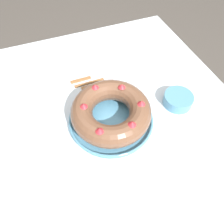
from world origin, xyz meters
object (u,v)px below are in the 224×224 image
at_px(cake_knife, 97,85).
at_px(serving_dish, 112,120).
at_px(bundt_cake, 112,112).
at_px(side_bowl, 178,100).
at_px(serving_knife, 90,78).
at_px(fork, 98,80).

bearing_deg(cake_knife, serving_dish, 1.90).
xyz_separation_m(bundt_cake, side_bowl, (0.01, 0.31, -0.05)).
bearing_deg(serving_knife, side_bowl, 52.72).
distance_m(serving_dish, side_bowl, 0.31).
relative_size(cake_knife, side_bowl, 1.40).
relative_size(fork, side_bowl, 1.59).
bearing_deg(serving_dish, side_bowl, 88.38).
height_order(fork, cake_knife, cake_knife).
bearing_deg(fork, serving_knife, -138.77).
height_order(serving_knife, cake_knife, same).
bearing_deg(bundt_cake, side_bowl, 88.39).
height_order(serving_dish, bundt_cake, bundt_cake).
height_order(fork, side_bowl, side_bowl).
height_order(bundt_cake, serving_knife, bundt_cake).
relative_size(bundt_cake, serving_knife, 1.44).
xyz_separation_m(bundt_cake, cake_knife, (-0.23, 0.01, -0.07)).
distance_m(serving_dish, fork, 0.26).
distance_m(bundt_cake, side_bowl, 0.32).
relative_size(fork, serving_knife, 0.91).
bearing_deg(serving_dish, cake_knife, 177.29).
bearing_deg(side_bowl, serving_dish, -91.62).
distance_m(serving_knife, cake_knife, 0.06).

